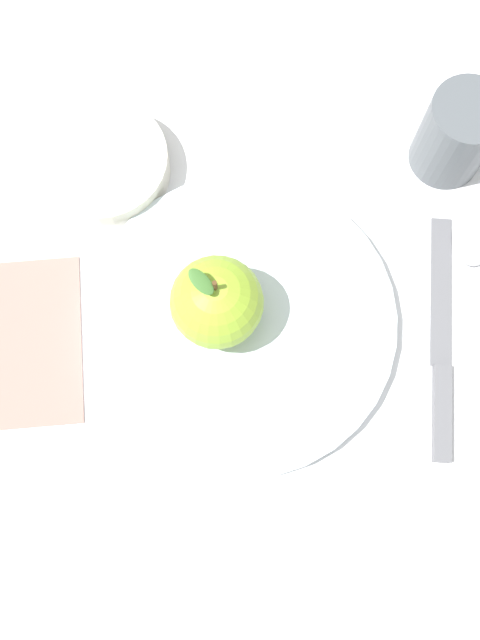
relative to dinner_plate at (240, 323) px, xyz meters
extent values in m
plane|color=silver|center=(-0.02, 0.00, -0.01)|extent=(2.40, 2.40, 0.00)
cylinder|color=silver|center=(0.00, 0.00, 0.00)|extent=(0.26, 0.26, 0.02)
torus|color=silver|center=(0.00, 0.00, 0.00)|extent=(0.26, 0.26, 0.01)
sphere|color=#8CB22D|center=(0.02, 0.00, 0.04)|extent=(0.07, 0.07, 0.07)
cylinder|color=#4C3319|center=(0.02, 0.00, 0.09)|extent=(0.00, 0.00, 0.02)
ellipsoid|color=#386628|center=(0.03, 0.00, 0.09)|extent=(0.03, 0.02, 0.01)
cylinder|color=silver|center=(0.14, -0.12, 0.01)|extent=(0.12, 0.12, 0.03)
torus|color=silver|center=(0.14, -0.12, 0.02)|extent=(0.12, 0.12, 0.01)
cylinder|color=#B7AF9F|center=(0.14, -0.12, 0.01)|extent=(0.09, 0.09, 0.01)
cylinder|color=#4C5156|center=(-0.15, -0.19, 0.03)|extent=(0.06, 0.06, 0.08)
torus|color=#4C5156|center=(-0.15, -0.19, 0.07)|extent=(0.06, 0.06, 0.01)
cylinder|color=#35393C|center=(-0.15, -0.19, 0.07)|extent=(0.05, 0.05, 0.01)
cube|color=#59595E|center=(-0.17, -0.06, -0.01)|extent=(0.03, 0.14, 0.00)
cube|color=#59595E|center=(-0.18, 0.04, 0.00)|extent=(0.02, 0.08, 0.01)
ellipsoid|color=silver|center=(-0.19, -0.11, 0.00)|extent=(0.04, 0.05, 0.01)
cube|color=silver|center=(-0.20, -0.02, -0.01)|extent=(0.03, 0.14, 0.01)
cube|color=gray|center=(0.19, 0.05, -0.01)|extent=(0.15, 0.17, 0.00)
camera|label=1|loc=(-0.03, 0.15, 0.59)|focal=40.63mm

